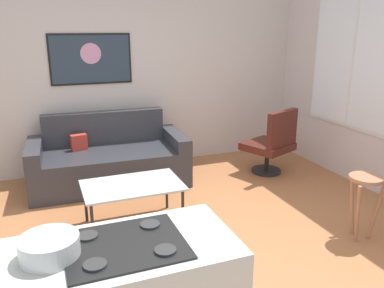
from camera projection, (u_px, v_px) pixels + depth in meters
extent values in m
cube|color=#AC693E|center=(188.00, 246.00, 3.74)|extent=(6.40, 6.40, 0.04)
cube|color=beige|center=(127.00, 70.00, 5.49)|extent=(6.40, 0.05, 2.80)
cube|color=#313137|center=(110.00, 167.00, 5.10)|extent=(1.64, 1.00, 0.45)
cube|color=#313137|center=(104.00, 127.00, 5.32)|extent=(1.60, 0.23, 0.43)
cube|color=#313137|center=(36.00, 169.00, 4.80)|extent=(0.22, 0.93, 0.62)
cube|color=#313137|center=(176.00, 154.00, 5.34)|extent=(0.22, 0.93, 0.62)
cube|color=#B53429|center=(79.00, 142.00, 5.04)|extent=(0.21, 0.13, 0.20)
cube|color=silver|center=(132.00, 185.00, 3.96)|extent=(0.99, 0.63, 0.02)
cylinder|color=#232326|center=(93.00, 225.00, 3.64)|extent=(0.03, 0.03, 0.44)
cylinder|color=#232326|center=(183.00, 210.00, 3.95)|extent=(0.03, 0.03, 0.44)
cylinder|color=#232326|center=(86.00, 202.00, 4.11)|extent=(0.03, 0.03, 0.44)
cylinder|color=#232326|center=(167.00, 190.00, 4.42)|extent=(0.03, 0.03, 0.44)
cylinder|color=black|center=(266.00, 171.00, 5.57)|extent=(0.41, 0.41, 0.04)
cylinder|color=black|center=(267.00, 158.00, 5.51)|extent=(0.06, 0.06, 0.35)
cube|color=#4F1E17|center=(267.00, 146.00, 5.46)|extent=(0.76, 0.75, 0.10)
cube|color=#4F1E17|center=(282.00, 129.00, 5.23)|extent=(0.58, 0.30, 0.48)
cylinder|color=#AA704E|center=(366.00, 178.00, 3.67)|extent=(0.31, 0.31, 0.03)
cylinder|color=#AA704E|center=(352.00, 204.00, 3.88)|extent=(0.04, 0.13, 0.60)
cylinder|color=#AA704E|center=(358.00, 214.00, 3.66)|extent=(0.13, 0.09, 0.60)
cylinder|color=#AA704E|center=(376.00, 210.00, 3.74)|extent=(0.13, 0.09, 0.60)
cube|color=black|center=(125.00, 245.00, 2.00)|extent=(0.60, 0.49, 0.01)
cylinder|color=#2D2D2D|center=(95.00, 265.00, 1.81)|extent=(0.11, 0.11, 0.01)
cylinder|color=#2D2D2D|center=(165.00, 250.00, 1.93)|extent=(0.11, 0.11, 0.01)
cylinder|color=#2D2D2D|center=(87.00, 236.00, 2.06)|extent=(0.11, 0.11, 0.01)
cylinder|color=#2D2D2D|center=(150.00, 224.00, 2.18)|extent=(0.11, 0.11, 0.01)
cylinder|color=silver|center=(51.00, 256.00, 1.90)|extent=(0.16, 0.16, 0.01)
cylinder|color=silver|center=(49.00, 248.00, 1.89)|extent=(0.29, 0.29, 0.11)
cube|color=black|center=(91.00, 59.00, 5.24)|extent=(1.08, 0.01, 0.67)
cube|color=#2B3947|center=(91.00, 59.00, 5.24)|extent=(1.03, 0.02, 0.62)
cylinder|color=pink|center=(91.00, 54.00, 5.20)|extent=(0.27, 0.01, 0.27)
cube|color=silver|center=(353.00, 64.00, 4.99)|extent=(0.02, 1.50, 1.65)
cube|color=white|center=(353.00, 64.00, 4.99)|extent=(0.01, 1.42, 1.57)
cube|color=silver|center=(353.00, 64.00, 4.99)|extent=(0.01, 0.04, 1.57)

